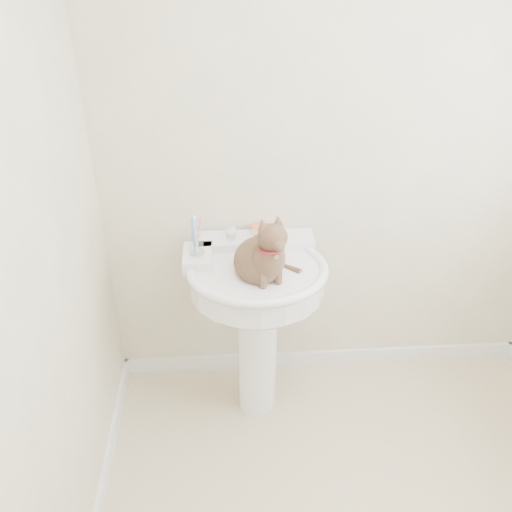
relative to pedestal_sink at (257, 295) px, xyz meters
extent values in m
cube|color=white|center=(0.39, 0.28, -0.65)|extent=(2.20, 0.02, 0.09)
cylinder|color=white|center=(0.00, -0.01, -0.36)|extent=(0.19, 0.19, 0.68)
cylinder|color=white|center=(0.00, -0.01, 0.09)|extent=(0.60, 0.60, 0.13)
ellipsoid|color=white|center=(0.00, -0.01, 0.02)|extent=(0.55, 0.48, 0.21)
torus|color=white|center=(0.00, -0.01, 0.14)|extent=(0.63, 0.63, 0.04)
cube|color=white|center=(0.00, 0.21, 0.16)|extent=(0.56, 0.15, 0.06)
cube|color=white|center=(-0.26, 0.08, 0.16)|extent=(0.13, 0.20, 0.06)
cylinder|color=silver|center=(0.00, 0.16, 0.21)|extent=(0.05, 0.05, 0.05)
cylinder|color=silver|center=(0.00, 0.11, 0.24)|extent=(0.04, 0.04, 0.14)
sphere|color=white|center=(-0.11, 0.18, 0.23)|extent=(0.06, 0.06, 0.06)
sphere|color=white|center=(0.11, 0.18, 0.23)|extent=(0.06, 0.06, 0.06)
cube|color=orange|center=(0.04, 0.25, 0.20)|extent=(0.09, 0.06, 0.03)
cylinder|color=silver|center=(-0.26, 0.06, 0.19)|extent=(0.07, 0.07, 0.01)
cylinder|color=white|center=(-0.26, 0.06, 0.24)|extent=(0.06, 0.06, 0.09)
cylinder|color=#3A99EC|center=(-0.27, 0.06, 0.29)|extent=(0.01, 0.01, 0.17)
cylinder|color=white|center=(-0.26, 0.06, 0.29)|extent=(0.01, 0.01, 0.17)
cylinder|color=pink|center=(-0.25, 0.06, 0.29)|extent=(0.01, 0.01, 0.17)
ellipsoid|color=brown|center=(0.01, -0.04, 0.21)|extent=(0.22, 0.25, 0.20)
ellipsoid|color=brown|center=(0.01, -0.13, 0.27)|extent=(0.14, 0.13, 0.18)
ellipsoid|color=brown|center=(0.01, -0.16, 0.39)|extent=(0.12, 0.11, 0.11)
cone|color=brown|center=(-0.02, -0.14, 0.44)|extent=(0.04, 0.04, 0.05)
cone|color=brown|center=(0.05, -0.14, 0.44)|extent=(0.04, 0.04, 0.05)
cylinder|color=brown|center=(0.13, -0.02, 0.14)|extent=(0.03, 0.03, 0.23)
torus|color=maroon|center=(0.01, -0.15, 0.33)|extent=(0.10, 0.10, 0.01)
camera|label=1|loc=(-0.13, -2.01, 1.43)|focal=38.00mm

